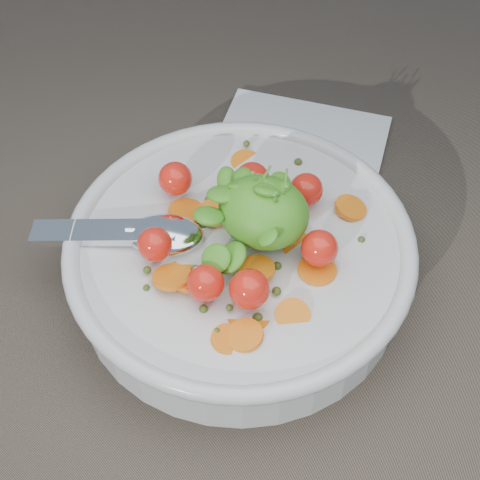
% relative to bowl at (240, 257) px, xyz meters
% --- Properties ---
extents(ground, '(6.00, 6.00, 0.00)m').
position_rel_bowl_xyz_m(ground, '(0.02, 0.03, -0.04)').
color(ground, brown).
rests_on(ground, ground).
extents(bowl, '(0.33, 0.30, 0.13)m').
position_rel_bowl_xyz_m(bowl, '(0.00, 0.00, 0.00)').
color(bowl, silver).
rests_on(bowl, ground).
extents(napkin, '(0.19, 0.17, 0.01)m').
position_rel_bowl_xyz_m(napkin, '(-0.01, 0.18, -0.03)').
color(napkin, white).
rests_on(napkin, ground).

